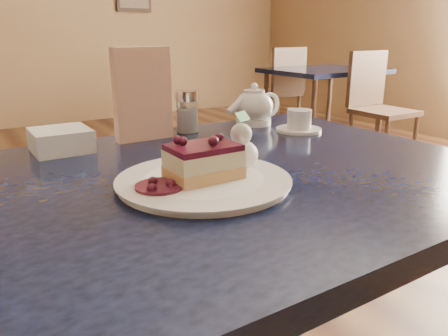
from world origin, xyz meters
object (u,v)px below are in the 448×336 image
main_table (191,216)px  bg_table_far_right (320,141)px  dessert_plate (204,181)px  tea_set (262,111)px  cheesecake_slice (203,162)px

main_table → bg_table_far_right: main_table is taller
dessert_plate → bg_table_far_right: 3.57m
tea_set → main_table: bearing=-142.9°
main_table → tea_set: 0.54m
cheesecake_slice → bg_table_far_right: (2.62, 2.31, -0.78)m
cheesecake_slice → tea_set: tea_set is taller
tea_set → bg_table_far_right: bearing=41.4°
dessert_plate → bg_table_far_right: size_ratio=0.17×
dessert_plate → cheesecake_slice: (-0.00, 0.00, 0.04)m
dessert_plate → cheesecake_slice: 0.04m
main_table → dessert_plate: (0.00, -0.05, 0.09)m
cheesecake_slice → bg_table_far_right: size_ratio=0.07×
main_table → cheesecake_slice: 0.14m
main_table → dessert_plate: dessert_plate is taller
main_table → bg_table_far_right: size_ratio=0.70×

